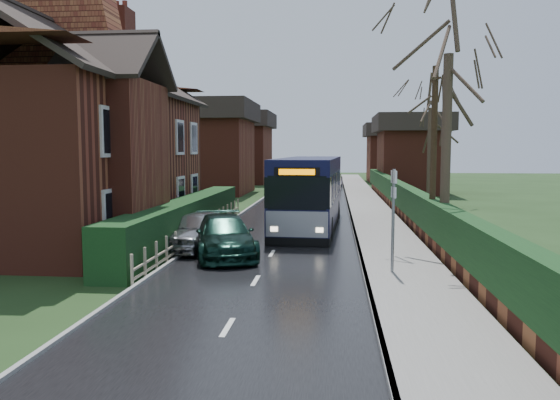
# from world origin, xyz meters

# --- Properties ---
(ground) EXTENTS (140.00, 140.00, 0.00)m
(ground) POSITION_xyz_m (0.00, 0.00, 0.00)
(ground) COLOR #26441D
(ground) RESTS_ON ground
(road) EXTENTS (6.00, 100.00, 0.02)m
(road) POSITION_xyz_m (0.00, 10.00, 0.01)
(road) COLOR black
(road) RESTS_ON ground
(pavement) EXTENTS (2.50, 100.00, 0.14)m
(pavement) POSITION_xyz_m (4.25, 10.00, 0.07)
(pavement) COLOR slate
(pavement) RESTS_ON ground
(kerb_right) EXTENTS (0.12, 100.00, 0.14)m
(kerb_right) POSITION_xyz_m (3.05, 10.00, 0.07)
(kerb_right) COLOR gray
(kerb_right) RESTS_ON ground
(kerb_left) EXTENTS (0.12, 100.00, 0.10)m
(kerb_left) POSITION_xyz_m (-3.05, 10.00, 0.05)
(kerb_left) COLOR gray
(kerb_left) RESTS_ON ground
(front_hedge) EXTENTS (1.20, 16.00, 1.60)m
(front_hedge) POSITION_xyz_m (-3.90, 5.00, 0.80)
(front_hedge) COLOR black
(front_hedge) RESTS_ON ground
(picket_fence) EXTENTS (0.10, 16.00, 0.90)m
(picket_fence) POSITION_xyz_m (-3.15, 5.00, 0.45)
(picket_fence) COLOR tan
(picket_fence) RESTS_ON ground
(right_wall_hedge) EXTENTS (0.60, 50.00, 1.80)m
(right_wall_hedge) POSITION_xyz_m (5.80, 10.00, 1.02)
(right_wall_hedge) COLOR maroon
(right_wall_hedge) RESTS_ON ground
(brick_house) EXTENTS (9.30, 14.60, 10.30)m
(brick_house) POSITION_xyz_m (-8.73, 4.78, 4.38)
(brick_house) COLOR maroon
(brick_house) RESTS_ON ground
(bus) EXTENTS (2.95, 10.83, 3.26)m
(bus) POSITION_xyz_m (1.03, 8.63, 1.61)
(bus) COLOR black
(bus) RESTS_ON ground
(car_silver) EXTENTS (2.35, 4.36, 1.41)m
(car_silver) POSITION_xyz_m (-2.80, 2.63, 0.70)
(car_silver) COLOR #ADADB2
(car_silver) RESTS_ON ground
(car_green) EXTENTS (3.26, 5.12, 1.38)m
(car_green) POSITION_xyz_m (-1.60, 1.49, 0.69)
(car_green) COLOR black
(car_green) RESTS_ON ground
(car_distant) EXTENTS (2.02, 4.53, 1.44)m
(car_distant) POSITION_xyz_m (2.00, 36.18, 0.72)
(car_distant) COLOR black
(car_distant) RESTS_ON ground
(bus_stop_sign) EXTENTS (0.13, 0.47, 3.09)m
(bus_stop_sign) POSITION_xyz_m (3.83, -1.03, 2.04)
(bus_stop_sign) COLOR slate
(bus_stop_sign) RESTS_ON ground
(telegraph_pole) EXTENTS (0.26, 0.86, 6.68)m
(telegraph_pole) POSITION_xyz_m (5.80, 4.00, 3.38)
(telegraph_pole) COLOR black
(telegraph_pole) RESTS_ON ground
(tree_right_near) EXTENTS (4.57, 4.57, 9.86)m
(tree_right_near) POSITION_xyz_m (6.00, 2.75, 7.36)
(tree_right_near) COLOR #3C2E23
(tree_right_near) RESTS_ON ground
(tree_right_far) EXTENTS (4.63, 4.63, 8.94)m
(tree_right_far) POSITION_xyz_m (8.19, 18.82, 6.68)
(tree_right_far) COLOR #3B2D22
(tree_right_far) RESTS_ON ground
(tree_house_side) EXTENTS (4.20, 4.20, 9.55)m
(tree_house_side) POSITION_xyz_m (-13.47, 14.61, 7.14)
(tree_house_side) COLOR #372A20
(tree_house_side) RESTS_ON ground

